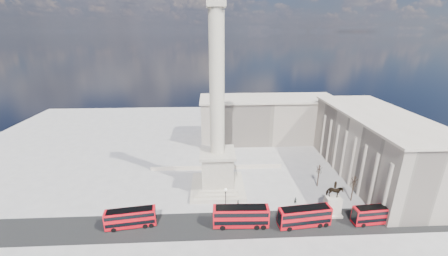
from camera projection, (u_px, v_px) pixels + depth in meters
ground at (218, 199)px, 69.14m from camera, size 180.00×180.00×0.00m
asphalt_road at (242, 224)px, 59.95m from camera, size 120.00×9.00×0.01m
nelsons_column at (217, 144)px, 69.56m from camera, size 14.00×14.00×49.85m
balustrade_wall at (217, 167)px, 84.03m from camera, size 40.00×0.60×1.10m
building_east at (376, 146)px, 77.55m from camera, size 19.00×46.00×18.60m
building_northeast at (267, 119)px, 104.99m from camera, size 51.00×17.00×16.60m
red_bus_a at (131, 218)px, 58.61m from camera, size 10.74×3.81×4.26m
red_bus_b at (241, 216)px, 58.67m from camera, size 11.95×3.13×4.81m
red_bus_c at (305, 216)px, 58.80m from camera, size 11.52×3.80×4.58m
red_bus_d at (376, 214)px, 59.80m from camera, size 10.38×3.15×4.15m
victorian_lamp at (226, 200)px, 61.15m from camera, size 0.63×0.63×7.30m
equestrian_statue at (333, 203)px, 62.19m from camera, size 4.22×3.16×8.73m
bare_tree_near at (354, 181)px, 66.63m from camera, size 1.63×1.63×7.14m
bare_tree_mid at (319, 169)px, 73.14m from camera, size 1.78×1.78×6.73m
bare_tree_far at (359, 155)px, 81.19m from camera, size 1.63×1.63×6.66m
pedestrian_walking at (295, 201)px, 66.91m from camera, size 0.71×0.54×1.75m
pedestrian_standing at (304, 209)px, 63.62m from camera, size 0.95×0.76×1.85m
pedestrian_crossing at (238, 203)px, 65.75m from camera, size 0.74×1.15×1.83m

